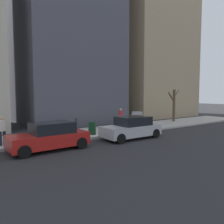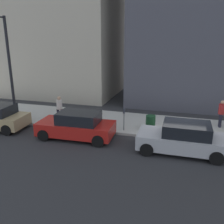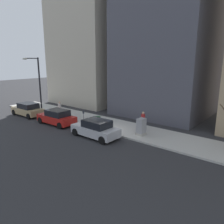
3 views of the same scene
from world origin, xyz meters
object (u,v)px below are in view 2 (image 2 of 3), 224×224
at_px(parked_car_silver, 183,138).
at_px(trash_bin, 150,123).
at_px(streetlamp, 6,61).
at_px(pedestrian_midblock, 59,107).
at_px(parking_meter, 124,117).
at_px(pedestrian_near_meter, 221,112).
at_px(parked_car_red, 77,125).

relative_size(parked_car_silver, trash_bin, 4.67).
bearing_deg(streetlamp, pedestrian_midblock, -78.76).
height_order(parking_meter, pedestrian_near_meter, pedestrian_near_meter).
bearing_deg(parked_car_red, streetlamp, 73.80).
bearing_deg(trash_bin, pedestrian_midblock, 89.96).
distance_m(parked_car_red, parking_meter, 2.78).
height_order(parked_car_red, pedestrian_near_meter, pedestrian_near_meter).
relative_size(parked_car_silver, pedestrian_near_meter, 2.53).
distance_m(parked_car_silver, streetlamp, 11.45).
relative_size(parked_car_red, trash_bin, 4.73).
distance_m(pedestrian_near_meter, pedestrian_midblock, 10.05).
bearing_deg(parking_meter, trash_bin, -73.24).
height_order(parked_car_silver, parking_meter, parked_car_silver).
height_order(pedestrian_near_meter, pedestrian_midblock, same).
bearing_deg(parking_meter, streetlamp, 91.28).
xyz_separation_m(parked_car_silver, streetlamp, (1.58, 10.86, 3.28)).
relative_size(trash_bin, pedestrian_near_meter, 0.54).
height_order(parking_meter, streetlamp, streetlamp).
xyz_separation_m(parked_car_red, streetlamp, (1.33, 5.19, 3.28)).
xyz_separation_m(parking_meter, streetlamp, (-0.17, 7.51, 3.04)).
bearing_deg(parking_meter, pedestrian_midblock, 84.09).
xyz_separation_m(parked_car_silver, trash_bin, (2.19, 1.85, -0.14)).
xyz_separation_m(streetlamp, pedestrian_near_meter, (2.40, -13.01, -2.93)).
bearing_deg(parking_meter, parked_car_red, 122.73).
bearing_deg(parked_car_red, trash_bin, -64.84).
height_order(trash_bin, pedestrian_midblock, pedestrian_midblock).
bearing_deg(streetlamp, parked_car_red, -104.37).
height_order(parked_car_silver, trash_bin, parked_car_silver).
relative_size(parked_car_silver, parked_car_red, 0.99).
bearing_deg(pedestrian_midblock, trash_bin, -19.90).
bearing_deg(pedestrian_near_meter, parked_car_silver, -27.19).
bearing_deg(pedestrian_near_meter, streetlamp, -78.29).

